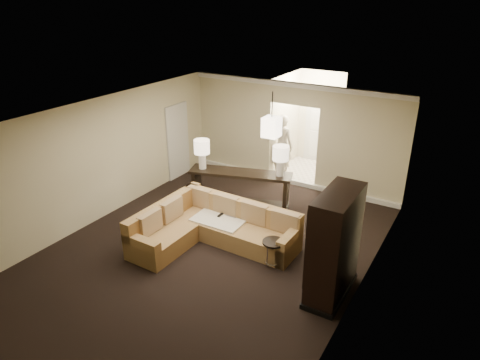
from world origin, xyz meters
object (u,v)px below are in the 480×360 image
Objects in this scene: sectional_sofa at (211,228)px; armoire at (334,247)px; coffee_table at (224,223)px; console_table at (240,186)px; drink_table at (273,248)px; person at (282,143)px.

armoire is (2.74, -0.29, 0.59)m from sectional_sofa.
armoire is at bearing -15.70° from coffee_table.
console_table reaches higher than sectional_sofa.
drink_table reaches higher than coffee_table.
coffee_table is 0.55× the size of person.
sectional_sofa is 1.74m from console_table.
armoire reaches higher than sectional_sofa.
console_table is 3.65m from armoire.
armoire reaches higher than console_table.
console_table is at bearing 104.24° from coffee_table.
drink_table is at bearing 169.51° from armoire.
armoire is at bearing -10.49° from drink_table.
armoire is 5.27m from person.
armoire reaches higher than drink_table.
drink_table is 4.49m from person.
sectional_sofa reaches higher than coffee_table.
coffee_table is 2.11× the size of drink_table.
person is at bearing 95.15° from coffee_table.
armoire is 1.39m from drink_table.
armoire is 3.69× the size of drink_table.
sectional_sofa is 1.50m from drink_table.
console_table is at bearing 100.72° from sectional_sofa.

